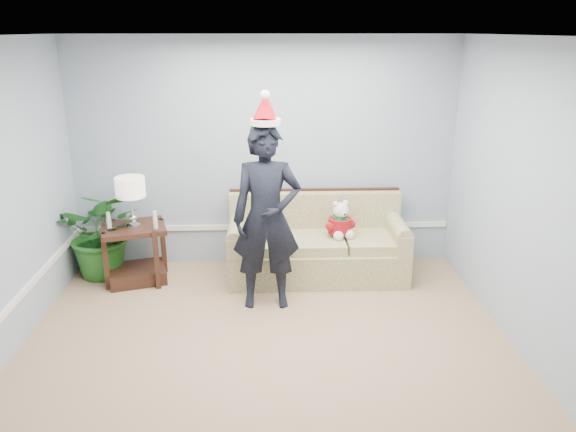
# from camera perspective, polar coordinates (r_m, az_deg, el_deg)

# --- Properties ---
(room_shell) EXTENTS (4.54, 5.04, 2.74)m
(room_shell) POSITION_cam_1_polar(r_m,az_deg,el_deg) (4.23, -2.26, -0.87)
(room_shell) COLOR tan
(room_shell) RESTS_ON ground
(wainscot_trim) EXTENTS (4.49, 4.99, 0.06)m
(wainscot_trim) POSITION_cam_1_polar(r_m,az_deg,el_deg) (5.77, -14.04, -5.59)
(wainscot_trim) COLOR white
(wainscot_trim) RESTS_ON room_shell
(sofa) EXTENTS (2.03, 0.88, 0.95)m
(sofa) POSITION_cam_1_polar(r_m,az_deg,el_deg) (6.55, 2.91, -3.16)
(sofa) COLOR #5E6530
(sofa) RESTS_ON room_shell
(side_table) EXTENTS (0.82, 0.74, 0.66)m
(side_table) POSITION_cam_1_polar(r_m,az_deg,el_deg) (6.63, -15.18, -4.28)
(side_table) COLOR #3E2116
(side_table) RESTS_ON room_shell
(table_lamp) EXTENTS (0.32, 0.32, 0.57)m
(table_lamp) POSITION_cam_1_polar(r_m,az_deg,el_deg) (6.33, -15.72, 2.63)
(table_lamp) COLOR silver
(table_lamp) RESTS_ON side_table
(candle_pair) EXTENTS (0.55, 0.05, 0.20)m
(candle_pair) POSITION_cam_1_polar(r_m,az_deg,el_deg) (6.37, -15.56, -0.48)
(candle_pair) COLOR silver
(candle_pair) RESTS_ON side_table
(houseplant) EXTENTS (1.00, 0.87, 1.06)m
(houseplant) POSITION_cam_1_polar(r_m,az_deg,el_deg) (6.79, -18.28, -1.56)
(houseplant) COLOR #1E601D
(houseplant) RESTS_ON room_shell
(man) EXTENTS (0.70, 0.47, 1.89)m
(man) POSITION_cam_1_polar(r_m,az_deg,el_deg) (5.63, -2.18, -0.22)
(man) COLOR black
(man) RESTS_ON room_shell
(santa_hat) EXTENTS (0.34, 0.37, 0.34)m
(santa_hat) POSITION_cam_1_polar(r_m,az_deg,el_deg) (5.39, -2.32, 10.80)
(santa_hat) COLOR white
(santa_hat) RESTS_ON man
(teddy_bear) EXTENTS (0.33, 0.34, 0.43)m
(teddy_bear) POSITION_cam_1_polar(r_m,az_deg,el_deg) (6.39, 5.31, -0.77)
(teddy_bear) COLOR white
(teddy_bear) RESTS_ON sofa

